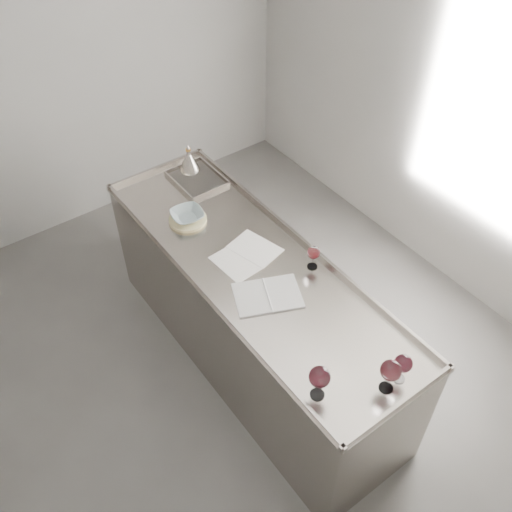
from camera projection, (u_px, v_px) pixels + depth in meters
room_shell at (205, 277)px, 2.72m from camera, size 4.54×5.04×2.84m
counter at (254, 315)px, 3.75m from camera, size 0.77×2.42×0.97m
wine_glass_left at (320, 378)px, 2.68m from camera, size 0.11×0.11×0.21m
wine_glass_middle at (391, 371)px, 2.71m from camera, size 0.10×0.10×0.21m
wine_glass_right at (403, 364)px, 2.76m from camera, size 0.09×0.09×0.18m
wine_glass_small at (314, 253)px, 3.34m from camera, size 0.08×0.08×0.16m
notebook at (268, 295)px, 3.24m from camera, size 0.45×0.39×0.02m
loose_paper_top at (236, 263)px, 3.43m from camera, size 0.22×0.30×0.00m
loose_paper_under at (255, 248)px, 3.52m from camera, size 0.28×0.35×0.00m
trivet at (188, 220)px, 3.71m from camera, size 0.25×0.25×0.02m
ceramic_bowl at (187, 215)px, 3.68m from camera, size 0.23×0.23×0.05m
wine_funnel at (189, 162)px, 4.07m from camera, size 0.15×0.15×0.22m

